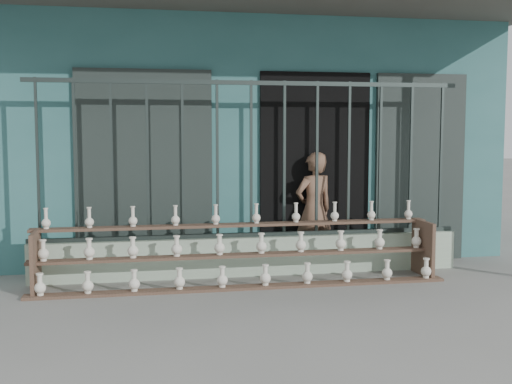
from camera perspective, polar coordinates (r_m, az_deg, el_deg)
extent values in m
plane|color=slate|center=(6.32, 1.71, -9.92)|extent=(60.00, 60.00, 0.00)
cube|color=#2F6464|center=(10.33, -3.42, 5.02)|extent=(7.00, 5.00, 3.20)
cube|color=black|center=(8.09, 5.19, 2.06)|extent=(1.40, 0.12, 2.40)
cube|color=black|center=(7.74, -9.85, 1.85)|extent=(1.60, 0.08, 2.40)
cube|color=black|center=(8.54, 14.34, 2.09)|extent=(1.20, 0.08, 2.40)
cube|color=#A6BFA3|center=(7.51, -0.43, -5.69)|extent=(5.00, 0.20, 0.45)
cube|color=#283330|center=(7.33, -18.85, 2.62)|extent=(0.03, 0.03, 1.80)
cube|color=#283330|center=(7.28, -15.79, 2.69)|extent=(0.03, 0.03, 1.80)
cube|color=#283330|center=(7.26, -12.71, 2.75)|extent=(0.03, 0.03, 1.80)
cube|color=#283330|center=(7.26, -9.61, 2.81)|extent=(0.03, 0.03, 1.80)
cube|color=#283330|center=(7.27, -6.52, 2.86)|extent=(0.03, 0.03, 1.80)
cube|color=#283330|center=(7.31, -3.46, 2.90)|extent=(0.03, 0.03, 1.80)
cube|color=#283330|center=(7.37, -0.43, 2.93)|extent=(0.03, 0.03, 1.80)
cube|color=#283330|center=(7.45, 2.53, 2.95)|extent=(0.03, 0.03, 1.80)
cube|color=#283330|center=(7.55, 5.43, 2.96)|extent=(0.03, 0.03, 1.80)
cube|color=#283330|center=(7.67, 8.25, 2.97)|extent=(0.03, 0.03, 1.80)
cube|color=#283330|center=(7.81, 10.97, 2.97)|extent=(0.03, 0.03, 1.80)
cube|color=#283330|center=(7.96, 13.60, 2.96)|extent=(0.03, 0.03, 1.80)
cube|color=#283330|center=(8.13, 16.12, 2.94)|extent=(0.03, 0.03, 1.80)
cube|color=#283330|center=(7.39, -0.44, 9.68)|extent=(5.00, 0.04, 0.05)
cube|color=#283330|center=(7.46, -0.43, -3.80)|extent=(5.00, 0.04, 0.05)
cube|color=brown|center=(6.89, -1.07, -8.48)|extent=(4.50, 0.18, 0.03)
cube|color=brown|center=(7.07, -1.41, -5.64)|extent=(4.50, 0.18, 0.03)
cube|color=brown|center=(7.26, -1.74, -2.94)|extent=(4.50, 0.18, 0.03)
cube|color=brown|center=(7.06, -19.01, -5.92)|extent=(0.04, 0.55, 0.64)
cube|color=brown|center=(7.71, 14.63, -4.85)|extent=(0.04, 0.55, 0.64)
imported|color=brown|center=(7.94, 5.18, -1.57)|extent=(0.60, 0.48, 1.42)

